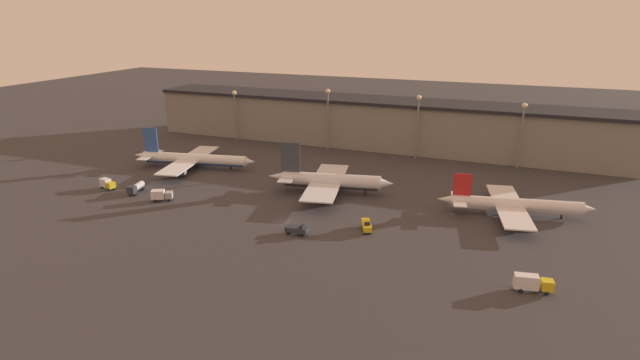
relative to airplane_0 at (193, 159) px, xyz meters
name	(u,v)px	position (x,y,z in m)	size (l,w,h in m)	color
ground	(283,222)	(49.51, -31.40, -3.22)	(600.00, 600.00, 0.00)	#383538
terminal_building	(373,122)	(49.51, 52.55, 6.43)	(187.27, 20.63, 19.17)	gray
airplane_0	(193,159)	(0.00, 0.00, 0.00)	(44.22, 37.09, 13.76)	white
airplane_1	(329,181)	(52.99, -6.35, 0.54)	(37.75, 36.15, 15.02)	silver
airplane_2	(514,205)	(104.64, -5.17, -0.19)	(40.08, 33.30, 10.95)	silver
service_vehicle_0	(107,184)	(-11.58, -28.09, -1.46)	(5.74, 3.35, 3.15)	gold
service_vehicle_1	(532,283)	(108.90, -44.58, -1.28)	(7.48, 3.37, 3.47)	gold
service_vehicle_2	(297,230)	(56.05, -37.12, -1.93)	(5.63, 2.23, 2.72)	#282D38
service_vehicle_3	(136,188)	(-0.93, -27.65, -1.55)	(3.55, 7.41, 2.89)	#282D38
service_vehicle_4	(367,225)	(71.12, -28.63, -1.86)	(4.26, 6.56, 2.85)	gold
service_vehicle_5	(161,195)	(10.35, -30.27, -1.43)	(6.29, 4.90, 3.20)	#9EA3A8
lamp_post_0	(235,108)	(-6.89, 41.15, 10.37)	(1.80, 1.80, 20.84)	slate
lamp_post_1	(328,111)	(34.51, 41.15, 12.00)	(1.80, 1.80, 23.75)	slate
lamp_post_2	(418,118)	(69.51, 41.15, 11.79)	(1.80, 1.80, 23.39)	slate
lamp_post_3	(522,127)	(104.91, 41.15, 11.46)	(1.80, 1.80, 22.79)	slate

